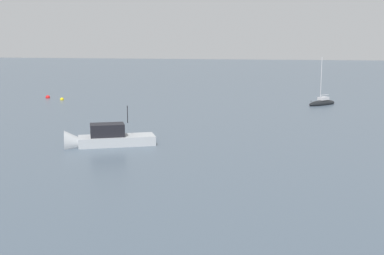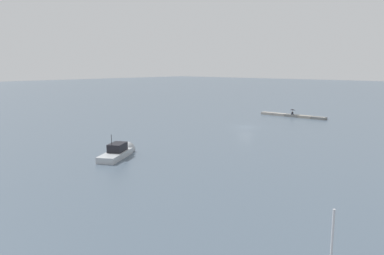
{
  "view_description": "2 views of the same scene",
  "coord_description": "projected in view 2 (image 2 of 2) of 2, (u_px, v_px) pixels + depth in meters",
  "views": [
    {
      "loc": [
        35.3,
        47.86,
        8.05
      ],
      "look_at": [
        -4.28,
        36.65,
        1.2
      ],
      "focal_mm": 46.25,
      "sensor_mm": 36.0,
      "label": 1
    },
    {
      "loc": [
        -38.36,
        58.98,
        11.44
      ],
      "look_at": [
        -3.28,
        19.02,
        2.65
      ],
      "focal_mm": 34.95,
      "sensor_mm": 36.0,
      "label": 2
    }
  ],
  "objects": [
    {
      "name": "ground_plane",
      "position": [
        245.0,
        127.0,
        70.57
      ],
      "size": [
        500.0,
        500.0,
        0.0
      ],
      "primitive_type": "plane",
      "color": "#475666"
    },
    {
      "name": "seawall_pier",
      "position": [
        292.0,
        116.0,
        84.9
      ],
      "size": [
        15.51,
        1.54,
        0.55
      ],
      "color": "slate",
      "rests_on": "ground_plane"
    },
    {
      "name": "person_seated_dark_left",
      "position": [
        292.0,
        113.0,
        84.69
      ],
      "size": [
        0.46,
        0.65,
        0.73
      ],
      "rotation": [
        0.0,
        0.0,
        0.14
      ],
      "color": "#1E2333",
      "rests_on": "seawall_pier"
    },
    {
      "name": "umbrella_open_black",
      "position": [
        293.0,
        110.0,
        84.64
      ],
      "size": [
        1.22,
        1.22,
        1.27
      ],
      "color": "black",
      "rests_on": "seawall_pier"
    },
    {
      "name": "motorboat_grey_near",
      "position": [
        119.0,
        153.0,
        47.81
      ],
      "size": [
        5.4,
        7.38,
        4.05
      ],
      "rotation": [
        0.0,
        0.0,
        3.64
      ],
      "color": "#ADB2B7",
      "rests_on": "ground_plane"
    }
  ]
}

